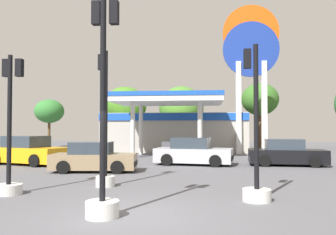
# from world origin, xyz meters

# --- Properties ---
(ground_plane) EXTENTS (90.00, 90.00, 0.00)m
(ground_plane) POSITION_xyz_m (0.00, 0.00, 0.00)
(ground_plane) COLOR #56565B
(ground_plane) RESTS_ON ground
(gas_station) EXTENTS (12.51, 11.26, 4.54)m
(gas_station) POSITION_xyz_m (-0.91, 22.23, 1.97)
(gas_station) COLOR #ADA89E
(gas_station) RESTS_ON ground
(station_pole_sign) EXTENTS (4.51, 0.56, 12.08)m
(station_pole_sign) POSITION_xyz_m (5.50, 20.16, 7.71)
(station_pole_sign) COLOR white
(station_pole_sign) RESTS_ON ground
(car_0) EXTENTS (4.13, 2.13, 1.43)m
(car_0) POSITION_xyz_m (-3.50, 7.95, 0.65)
(car_0) COLOR black
(car_0) RESTS_ON ground
(car_1) EXTENTS (4.24, 2.10, 1.48)m
(car_1) POSITION_xyz_m (6.31, 11.71, 0.67)
(car_1) COLOR black
(car_1) RESTS_ON ground
(car_2) EXTENTS (4.55, 2.48, 1.55)m
(car_2) POSITION_xyz_m (1.13, 11.54, 0.70)
(car_2) COLOR black
(car_2) RESTS_ON ground
(car_3) EXTENTS (4.91, 3.13, 1.63)m
(car_3) POSITION_xyz_m (-8.33, 10.72, 0.74)
(car_3) COLOR black
(car_3) RESTS_ON ground
(traffic_signal_0) EXTENTS (0.84, 0.84, 4.42)m
(traffic_signal_0) POSITION_xyz_m (-4.35, 2.23, 1.35)
(traffic_signal_0) COLOR silver
(traffic_signal_0) RESTS_ON ground
(traffic_signal_1) EXTENTS (0.81, 0.81, 4.52)m
(traffic_signal_1) POSITION_xyz_m (3.26, 2.04, 1.10)
(traffic_signal_1) COLOR silver
(traffic_signal_1) RESTS_ON ground
(traffic_signal_2) EXTENTS (0.79, 0.79, 5.28)m
(traffic_signal_2) POSITION_xyz_m (-0.58, -0.15, 1.61)
(traffic_signal_2) COLOR silver
(traffic_signal_2) RESTS_ON ground
(traffic_signal_3) EXTENTS (0.68, 0.70, 4.88)m
(traffic_signal_3) POSITION_xyz_m (-1.77, 3.96, 1.43)
(traffic_signal_3) COLOR silver
(traffic_signal_3) RESTS_ON ground
(tree_0) EXTENTS (3.11, 3.11, 5.15)m
(tree_0) POSITION_xyz_m (-14.92, 27.32, 3.86)
(tree_0) COLOR brown
(tree_0) RESTS_ON ground
(tree_1) EXTENTS (4.48, 4.48, 6.37)m
(tree_1) POSITION_xyz_m (-6.52, 27.08, 4.45)
(tree_1) COLOR brown
(tree_1) RESTS_ON ground
(tree_2) EXTENTS (4.71, 4.71, 6.50)m
(tree_2) POSITION_xyz_m (-0.73, 28.31, 4.16)
(tree_2) COLOR brown
(tree_2) RESTS_ON ground
(tree_3) EXTENTS (3.81, 3.81, 6.71)m
(tree_3) POSITION_xyz_m (7.43, 28.22, 5.01)
(tree_3) COLOR brown
(tree_3) RESTS_ON ground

